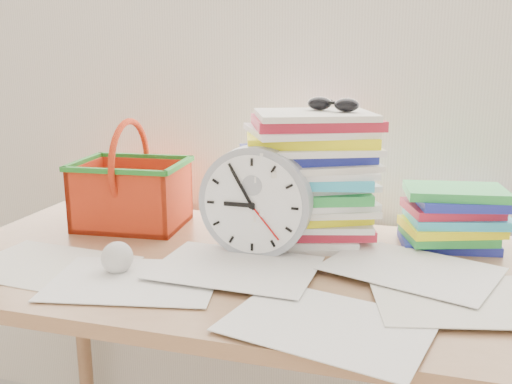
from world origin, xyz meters
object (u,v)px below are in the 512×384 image
(desk, at_px, (253,294))
(basket, at_px, (131,175))
(book_stack, at_px, (453,218))
(paper_stack, at_px, (308,178))
(clock, at_px, (256,202))

(desk, bearing_deg, basket, 156.04)
(desk, bearing_deg, book_stack, 28.38)
(paper_stack, xyz_separation_m, basket, (-0.46, -0.01, -0.02))
(basket, bearing_deg, paper_stack, -4.27)
(paper_stack, bearing_deg, clock, -123.31)
(paper_stack, height_order, basket, paper_stack)
(book_stack, relative_size, basket, 0.89)
(clock, bearing_deg, desk, -80.80)
(paper_stack, relative_size, basket, 1.15)
(book_stack, distance_m, basket, 0.80)
(paper_stack, height_order, clock, paper_stack)
(book_stack, height_order, basket, basket)
(basket, bearing_deg, desk, -28.99)
(clock, xyz_separation_m, basket, (-0.37, 0.13, 0.01))
(clock, relative_size, basket, 0.91)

